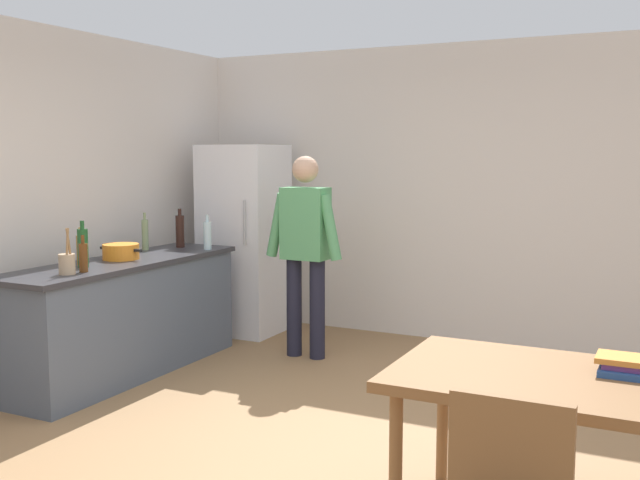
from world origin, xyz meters
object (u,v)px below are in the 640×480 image
(dining_table, at_px, (551,392))
(bottle_beer_brown, at_px, (83,257))
(cooking_pot, at_px, (121,252))
(bottle_water_clear, at_px, (207,235))
(refrigerator, at_px, (244,239))
(bottle_oil_amber, at_px, (81,250))
(utensil_jar, at_px, (67,263))
(book_stack, at_px, (629,366))
(bottle_vinegar_tall, at_px, (145,234))
(bottle_wine_dark, at_px, (180,231))
(person, at_px, (305,243))
(bottle_wine_green, at_px, (83,247))

(dining_table, height_order, bottle_beer_brown, bottle_beer_brown)
(cooking_pot, distance_m, bottle_water_clear, 0.83)
(refrigerator, bearing_deg, bottle_oil_amber, -95.87)
(utensil_jar, relative_size, bottle_water_clear, 1.07)
(refrigerator, height_order, cooking_pot, refrigerator)
(cooking_pot, bearing_deg, utensil_jar, -77.38)
(dining_table, distance_m, book_stack, 0.36)
(bottle_vinegar_tall, bearing_deg, refrigerator, 72.37)
(utensil_jar, xyz_separation_m, bottle_beer_brown, (0.03, 0.12, 0.03))
(bottle_wine_dark, xyz_separation_m, book_stack, (3.78, -1.78, -0.26))
(utensil_jar, height_order, bottle_water_clear, utensil_jar)
(person, height_order, book_stack, person)
(cooking_pot, distance_m, book_stack, 3.88)
(utensil_jar, height_order, bottle_oil_amber, utensil_jar)
(bottle_wine_dark, bearing_deg, bottle_beer_brown, -80.67)
(bottle_wine_dark, bearing_deg, utensil_jar, -82.59)
(refrigerator, xyz_separation_m, bottle_beer_brown, (0.05, -2.17, 0.11))
(bottle_oil_amber, height_order, book_stack, bottle_oil_amber)
(refrigerator, bearing_deg, bottle_water_clear, -80.75)
(person, height_order, bottle_oil_amber, person)
(bottle_wine_green, distance_m, book_stack, 3.76)
(bottle_beer_brown, bearing_deg, bottle_vinegar_tall, 108.92)
(cooking_pot, distance_m, bottle_oil_amber, 0.37)
(bottle_wine_dark, height_order, bottle_water_clear, bottle_wine_dark)
(bottle_wine_dark, relative_size, bottle_beer_brown, 1.31)
(bottle_vinegar_tall, relative_size, book_stack, 1.17)
(utensil_jar, height_order, bottle_wine_green, bottle_wine_green)
(person, relative_size, book_stack, 6.22)
(bottle_water_clear, bearing_deg, book_stack, -26.82)
(bottle_water_clear, bearing_deg, bottle_oil_amber, -105.98)
(person, relative_size, utensil_jar, 5.31)
(person, xyz_separation_m, bottle_oil_amber, (-1.15, -1.38, 0.04))
(dining_table, distance_m, cooking_pot, 3.63)
(bottle_water_clear, bearing_deg, bottle_vinegar_tall, -150.87)
(bottle_water_clear, distance_m, book_stack, 3.90)
(refrigerator, relative_size, bottle_beer_brown, 6.92)
(book_stack, bearing_deg, dining_table, -153.46)
(bottle_wine_green, xyz_separation_m, bottle_vinegar_tall, (-0.23, 0.96, -0.01))
(dining_table, xyz_separation_m, bottle_water_clear, (-3.17, 1.91, 0.35))
(bottle_vinegar_tall, height_order, bottle_water_clear, bottle_vinegar_tall)
(refrigerator, xyz_separation_m, bottle_wine_green, (-0.11, -2.01, 0.15))
(bottle_water_clear, bearing_deg, bottle_wine_dark, 175.07)
(bottle_beer_brown, bearing_deg, bottle_oil_amber, 136.69)
(dining_table, height_order, book_stack, book_stack)
(person, xyz_separation_m, cooking_pot, (-1.09, -1.02, -0.02))
(refrigerator, bearing_deg, cooking_pot, -95.20)
(bottle_beer_brown, height_order, book_stack, bottle_beer_brown)
(refrigerator, distance_m, bottle_vinegar_tall, 1.11)
(bottle_water_clear, bearing_deg, dining_table, -31.04)
(bottle_wine_green, bearing_deg, person, 54.02)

